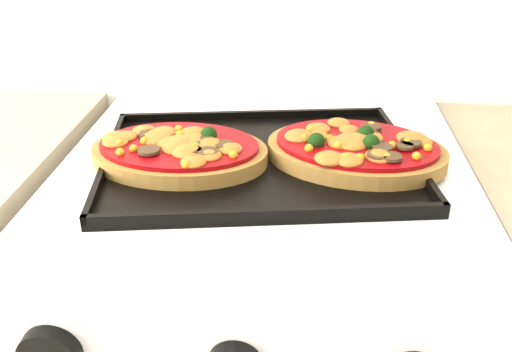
# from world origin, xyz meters

# --- Properties ---
(control_panel) EXTENTS (0.60, 0.02, 0.09)m
(control_panel) POSITION_xyz_m (0.03, 1.39, 0.85)
(control_panel) COLOR silver
(control_panel) RESTS_ON stove
(baking_tray) EXTENTS (0.48, 0.38, 0.02)m
(baking_tray) POSITION_xyz_m (0.02, 1.69, 0.92)
(baking_tray) COLOR black
(baking_tray) RESTS_ON stove
(pizza_left) EXTENTS (0.25, 0.18, 0.04)m
(pizza_left) POSITION_xyz_m (-0.09, 1.68, 0.94)
(pizza_left) COLOR brown
(pizza_left) RESTS_ON baking_tray
(pizza_right) EXTENTS (0.28, 0.22, 0.04)m
(pizza_right) POSITION_xyz_m (0.16, 1.70, 0.94)
(pizza_right) COLOR brown
(pizza_right) RESTS_ON baking_tray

